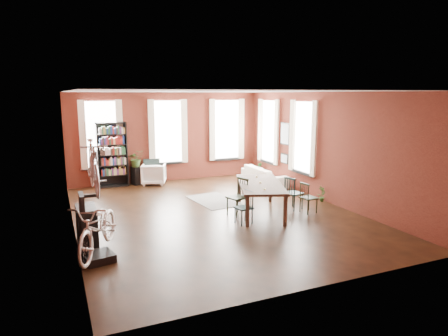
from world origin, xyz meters
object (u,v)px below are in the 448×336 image
cream_sofa (264,173)px  console_table (87,225)px  white_armchair (154,173)px  plant_stand (137,176)px  dining_chair_b (237,197)px  dining_table (260,198)px  dining_chair_d (294,193)px  dining_chair_a (244,208)px  bicycle_floor (97,204)px  bookshelf (112,155)px  dining_chair_c (309,198)px  bike_trainer (98,257)px

cream_sofa → console_table: size_ratio=2.60×
white_armchair → plant_stand: white_armchair is taller
dining_chair_b → plant_stand: 4.97m
dining_table → dining_chair_b: size_ratio=2.46×
dining_chair_d → console_table: size_ratio=1.13×
dining_chair_a → bicycle_floor: size_ratio=0.42×
dining_chair_d → white_armchair: size_ratio=1.11×
dining_chair_d → bookshelf: (-4.18, 4.77, 0.65)m
dining_chair_a → dining_chair_d: 1.92m
white_armchair → cream_sofa: size_ratio=0.39×
dining_chair_b → console_table: dining_chair_b is taller
dining_chair_c → bike_trainer: (-5.54, -1.08, -0.33)m
cream_sofa → dining_chair_b: bearing=140.5°
white_armchair → dining_chair_d: bearing=142.5°
dining_chair_a → white_armchair: (-1.00, 5.14, 0.00)m
dining_table → cream_sofa: bearing=79.7°
dining_chair_a → plant_stand: dining_chair_a is taller
bookshelf → dining_chair_c: bearing=-50.1°
dining_chair_a → cream_sofa: same height
cream_sofa → plant_stand: (-4.14, 1.70, -0.09)m
dining_chair_b → bike_trainer: (-3.68, -1.62, -0.41)m
bike_trainer → bicycle_floor: bicycle_floor is taller
cream_sofa → bike_trainer: (-6.12, -4.59, -0.33)m
bike_trainer → plant_stand: 6.60m
dining_table → dining_chair_c: 1.30m
dining_chair_c → cream_sofa: size_ratio=0.39×
dining_chair_b → bike_trainer: bearing=-83.4°
bookshelf → dining_chair_a: bearing=-66.3°
console_table → plant_stand: (2.09, 5.20, -0.08)m
console_table → plant_stand: 5.60m
bicycle_floor → dining_chair_d: bearing=40.5°
console_table → plant_stand: console_table is taller
white_armchair → dining_chair_a: bearing=121.7°
dining_chair_d → white_armchair: 5.35m
white_armchair → bookshelf: bearing=11.2°
white_armchair → cream_sofa: 3.89m
cream_sofa → bike_trainer: 7.66m
dining_chair_c → bike_trainer: dining_chair_c is taller
dining_table → dining_chair_c: size_ratio=2.91×
dining_chair_a → console_table: (-3.63, 0.16, -0.01)m
dining_table → cream_sofa: (1.80, 3.02, -0.00)m
dining_chair_c → bicycle_floor: size_ratio=0.42×
dining_table → bike_trainer: dining_table is taller
dining_table → white_armchair: size_ratio=2.94×
dining_table → bicycle_floor: bearing=-139.8°
cream_sofa → plant_stand: size_ratio=3.29×
bike_trainer → dining_chair_a: bearing=14.8°
bookshelf → bike_trainer: size_ratio=4.13×
dining_chair_a → cream_sofa: bearing=136.8°
dining_chair_c → plant_stand: bearing=27.2°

